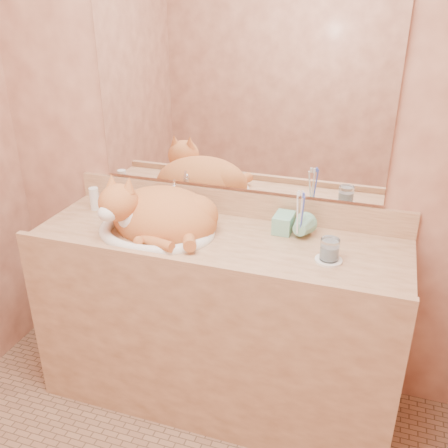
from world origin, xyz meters
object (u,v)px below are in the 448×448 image
(sink_basin, at_px, (156,215))
(toothbrush_cup, at_px, (299,231))
(soap_dispenser, at_px, (281,218))
(vanity_counter, at_px, (217,321))
(water_glass, at_px, (330,249))
(cat, at_px, (157,212))

(sink_basin, xyz_separation_m, toothbrush_cup, (0.60, 0.11, -0.03))
(soap_dispenser, bearing_deg, sink_basin, -164.65)
(sink_basin, bearing_deg, vanity_counter, 18.55)
(vanity_counter, distance_m, water_glass, 0.68)
(toothbrush_cup, bearing_deg, water_glass, -43.46)
(soap_dispenser, distance_m, water_glass, 0.27)
(cat, distance_m, toothbrush_cup, 0.61)
(toothbrush_cup, bearing_deg, soap_dispenser, 171.61)
(water_glass, bearing_deg, cat, 176.83)
(soap_dispenser, height_order, water_glass, soap_dispenser)
(soap_dispenser, bearing_deg, cat, -166.44)
(sink_basin, relative_size, water_glass, 5.89)
(cat, distance_m, soap_dispenser, 0.53)
(sink_basin, distance_m, toothbrush_cup, 0.61)
(sink_basin, distance_m, soap_dispenser, 0.53)
(vanity_counter, height_order, toothbrush_cup, toothbrush_cup)
(sink_basin, height_order, water_glass, sink_basin)
(sink_basin, xyz_separation_m, cat, (0.00, 0.02, 0.01))
(soap_dispenser, bearing_deg, vanity_counter, -155.30)
(toothbrush_cup, bearing_deg, sink_basin, -169.34)
(vanity_counter, bearing_deg, cat, -179.40)
(cat, bearing_deg, soap_dispenser, 16.41)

